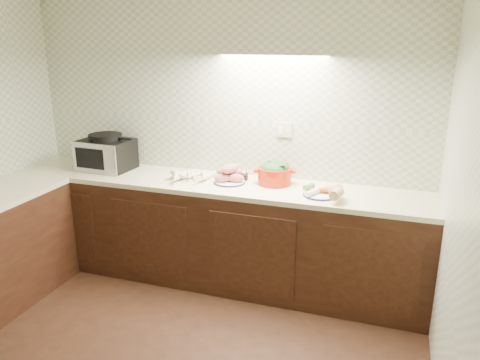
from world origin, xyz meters
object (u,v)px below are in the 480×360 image
(toaster_oven, at_px, (106,153))
(dutch_oven, at_px, (275,173))
(onion_bowl, at_px, (240,175))
(veg_plate, at_px, (327,191))
(parsnip_pile, at_px, (186,178))
(sweet_potato_plate, at_px, (230,175))

(toaster_oven, bearing_deg, dutch_oven, 5.15)
(onion_bowl, distance_m, veg_plate, 0.80)
(dutch_oven, bearing_deg, parsnip_pile, 178.70)
(parsnip_pile, xyz_separation_m, onion_bowl, (0.41, 0.20, 0.01))
(dutch_oven, height_order, veg_plate, dutch_oven)
(toaster_oven, xyz_separation_m, parsnip_pile, (0.85, -0.12, -0.12))
(dutch_oven, bearing_deg, onion_bowl, 160.43)
(parsnip_pile, height_order, dutch_oven, dutch_oven)
(sweet_potato_plate, bearing_deg, onion_bowl, 65.57)
(toaster_oven, relative_size, sweet_potato_plate, 1.76)
(parsnip_pile, distance_m, onion_bowl, 0.46)
(onion_bowl, relative_size, veg_plate, 0.38)
(toaster_oven, bearing_deg, sweet_potato_plate, 1.61)
(sweet_potato_plate, relative_size, veg_plate, 0.74)
(dutch_oven, bearing_deg, veg_plate, -37.96)
(onion_bowl, relative_size, dutch_oven, 0.40)
(sweet_potato_plate, height_order, onion_bowl, sweet_potato_plate)
(dutch_oven, xyz_separation_m, veg_plate, (0.46, -0.20, -0.05))
(parsnip_pile, bearing_deg, onion_bowl, 26.06)
(parsnip_pile, distance_m, sweet_potato_plate, 0.37)
(parsnip_pile, bearing_deg, toaster_oven, 172.05)
(toaster_oven, xyz_separation_m, sweet_potato_plate, (1.21, -0.03, -0.09))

